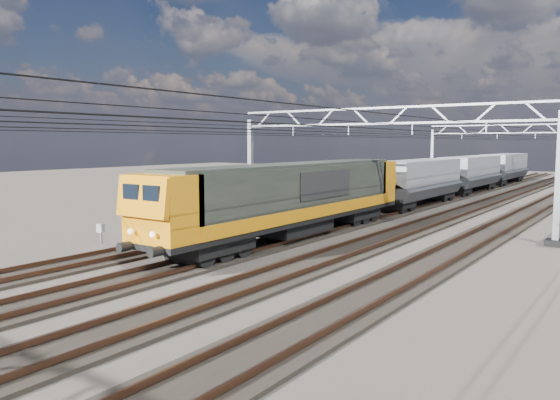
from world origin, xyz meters
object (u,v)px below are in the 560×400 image
Objects in this scene: catenary_gantry_mid at (379,162)px; catenary_gantry_far at (515,153)px; locomotive at (294,195)px; hopper_wagon_mid at (471,171)px; hopper_wagon_third at (505,166)px; trackside_cabinet at (101,229)px; hopper_wagon_lead at (419,179)px.

catenary_gantry_mid is 36.00m from catenary_gantry_far.
hopper_wagon_mid is at bearing 90.00° from locomotive.
catenary_gantry_mid is at bearing -87.15° from hopper_wagon_third.
trackside_cabinet is (-7.20, -6.61, -1.56)m from locomotive.
catenary_gantry_far is at bearing -64.37° from hopper_wagon_third.
catenary_gantry_mid is 0.94× the size of locomotive.
hopper_wagon_lead is (-2.00, -24.23, -1.67)m from catenary_gantry_far.
hopper_wagon_mid is 39.20m from trackside_cabinet.
hopper_wagon_third is (-2.00, 4.17, -1.67)m from catenary_gantry_far.
catenary_gantry_mid is 1.53× the size of hopper_wagon_third.
locomotive is 20.60× the size of trackside_cabinet.
catenary_gantry_mid is 12.06m from hopper_wagon_lead.
hopper_wagon_third is (-0.00, 46.10, -0.09)m from locomotive.
locomotive is 1.62× the size of hopper_wagon_lead.
catenary_gantry_mid reaches higher than locomotive.
locomotive is 1.62× the size of hopper_wagon_third.
trackside_cabinet is at bearing -100.59° from hopper_wagon_mid.
locomotive is 1.62× the size of hopper_wagon_mid.
locomotive is at bearing -90.00° from hopper_wagon_third.
catenary_gantry_mid is at bearing 71.35° from locomotive.
hopper_wagon_lead is at bearing 64.81° from trackside_cabinet.
hopper_wagon_mid is at bearing 94.40° from catenary_gantry_mid.
locomotive is at bearing 33.86° from trackside_cabinet.
hopper_wagon_lead is at bearing -90.00° from hopper_wagon_third.
catenary_gantry_mid is at bearing 45.03° from trackside_cabinet.
hopper_wagon_third is at bearing 90.00° from hopper_wagon_mid.
catenary_gantry_mid and catenary_gantry_far have the same top height.
locomotive is 9.90m from trackside_cabinet.
catenary_gantry_far is at bearing 85.28° from hopper_wagon_lead.
hopper_wagon_mid is at bearing -101.28° from catenary_gantry_far.
catenary_gantry_far reaches higher than locomotive.
trackside_cabinet is at bearing -106.50° from hopper_wagon_lead.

